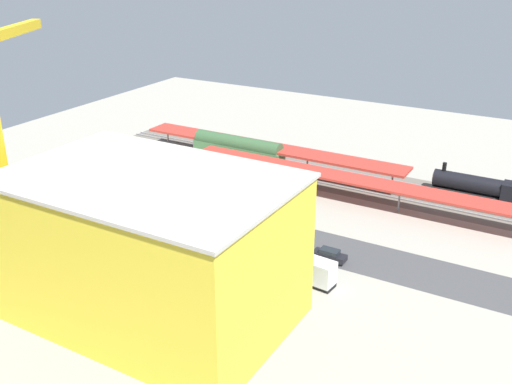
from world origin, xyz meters
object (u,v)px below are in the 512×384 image
object	(u,v)px
parked_car_2	(240,231)
platform_canopy_near	(349,178)
freight_coach_far	(238,150)
traffic_light	(217,180)
street_tree_2	(126,156)
parked_car_4	(164,213)
parked_car_0	(329,256)
tower_crane	(1,143)
box_truck_0	(214,241)
parked_car_3	(202,222)
construction_building	(152,250)
street_tree_0	(280,190)
locomotive	(479,188)
platform_canopy_far	(269,147)
street_tree_1	(143,169)
box_truck_2	(221,245)
parked_car_1	(281,245)
box_truck_1	(304,269)

from	to	relation	value
parked_car_2	platform_canopy_near	bearing A→B (deg)	-114.57
freight_coach_far	traffic_light	distance (m)	19.17
street_tree_2	parked_car_4	bearing A→B (deg)	151.14
parked_car_0	tower_crane	bearing A→B (deg)	33.90
box_truck_0	parked_car_3	bearing A→B (deg)	-43.20
construction_building	street_tree_0	size ratio (longest dim) A/B	4.22
locomotive	construction_building	distance (m)	59.81
traffic_light	street_tree_0	bearing A→B (deg)	-176.91
parked_car_3	construction_building	world-z (taller)	construction_building
platform_canopy_near	platform_canopy_far	bearing A→B (deg)	-20.86
street_tree_2	street_tree_0	bearing A→B (deg)	-177.74
parked_car_0	street_tree_2	world-z (taller)	street_tree_2
box_truck_0	platform_canopy_far	bearing A→B (deg)	-74.61
street_tree_1	street_tree_2	bearing A→B (deg)	-3.76
street_tree_0	parked_car_4	bearing A→B (deg)	29.17
platform_canopy_far	box_truck_2	size ratio (longest dim) A/B	5.28
parked_car_0	parked_car_2	size ratio (longest dim) A/B	1.10
locomotive	street_tree_1	xyz separation A→B (m)	(51.29, 24.76, 2.09)
freight_coach_far	street_tree_2	world-z (taller)	street_tree_2
platform_canopy_far	parked_car_4	xyz separation A→B (m)	(3.84, 27.47, -3.47)
parked_car_0	parked_car_4	size ratio (longest dim) A/B	0.99
freight_coach_far	parked_car_0	distance (m)	39.72
box_truck_2	traffic_light	size ratio (longest dim) A/B	1.55
platform_canopy_far	street_tree_1	bearing A→B (deg)	55.52
freight_coach_far	box_truck_2	xyz separation A→B (m)	(-16.33, 31.76, -1.52)
locomotive	parked_car_2	xyz separation A→B (m)	(27.85, 31.65, -1.20)
platform_canopy_far	parked_car_3	xyz separation A→B (m)	(-3.08, 27.25, -3.48)
parked_car_1	construction_building	bearing A→B (deg)	75.04
parked_car_0	box_truck_2	bearing A→B (deg)	23.13
box_truck_2	street_tree_0	xyz separation A→B (m)	(-1.68, -14.48, 3.19)
box_truck_1	traffic_light	size ratio (longest dim) A/B	1.35
platform_canopy_far	street_tree_0	world-z (taller)	street_tree_0
locomotive	street_tree_0	xyz separation A→B (m)	(25.53, 23.33, 2.81)
construction_building	box_truck_0	bearing A→B (deg)	-81.18
parked_car_0	parked_car_2	bearing A→B (deg)	-1.22
parked_car_2	box_truck_0	bearing A→B (deg)	84.21
box_truck_0	construction_building	bearing A→B (deg)	98.23
street_tree_0	traffic_light	bearing A→B (deg)	3.09
tower_crane	box_truck_2	size ratio (longest dim) A/B	3.04
parked_car_4	street_tree_2	distance (m)	16.53
parked_car_4	traffic_light	size ratio (longest dim) A/B	0.72
parked_car_1	parked_car_3	size ratio (longest dim) A/B	1.01
street_tree_2	construction_building	bearing A→B (deg)	135.16
parked_car_1	street_tree_0	size ratio (longest dim) A/B	0.64
parked_car_0	platform_canopy_near	bearing A→B (deg)	-75.35
box_truck_0	street_tree_2	bearing A→B (deg)	-25.96
parked_car_0	parked_car_4	bearing A→B (deg)	0.40
traffic_light	parked_car_2	bearing A→B (deg)	139.14
locomotive	box_truck_1	distance (m)	40.97
freight_coach_far	parked_car_0	size ratio (longest dim) A/B	4.07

